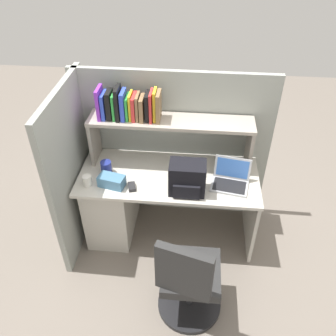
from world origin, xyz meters
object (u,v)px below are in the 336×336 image
object	(u,v)px
computer_mouse	(132,187)
snack_canister	(106,167)
tissue_box	(112,181)
laptop	(231,179)
office_chair	(189,283)
paper_cup	(87,181)
backpack	(187,178)

from	to	relation	value
computer_mouse	snack_canister	xyz separation A→B (m)	(-0.26, 0.19, 0.04)
tissue_box	snack_canister	xyz separation A→B (m)	(-0.09, 0.17, 0.01)
laptop	office_chair	bearing A→B (deg)	-111.18
computer_mouse	office_chair	size ratio (longest dim) A/B	0.11
paper_cup	computer_mouse	bearing A→B (deg)	-0.98
office_chair	backpack	bearing A→B (deg)	-69.43
computer_mouse	paper_cup	world-z (taller)	paper_cup
laptop	computer_mouse	bearing A→B (deg)	-170.64
paper_cup	snack_canister	world-z (taller)	snack_canister
computer_mouse	paper_cup	size ratio (longest dim) A/B	1.08
computer_mouse	tissue_box	world-z (taller)	tissue_box
tissue_box	office_chair	size ratio (longest dim) A/B	0.24
laptop	tissue_box	xyz separation A→B (m)	(-1.01, -0.12, -0.00)
backpack	computer_mouse	world-z (taller)	backpack
backpack	tissue_box	distance (m)	0.65
laptop	computer_mouse	distance (m)	0.85
laptop	backpack	size ratio (longest dim) A/B	1.16
laptop	backpack	distance (m)	0.40
backpack	computer_mouse	xyz separation A→B (m)	(-0.47, -0.01, -0.12)
computer_mouse	paper_cup	distance (m)	0.39
computer_mouse	tissue_box	distance (m)	0.18
computer_mouse	snack_canister	bearing A→B (deg)	128.44
computer_mouse	tissue_box	bearing A→B (deg)	158.08
tissue_box	snack_canister	size ratio (longest dim) A/B	1.86
tissue_box	office_chair	xyz separation A→B (m)	(0.70, -0.67, -0.39)
backpack	paper_cup	world-z (taller)	backpack
computer_mouse	laptop	bearing A→B (deg)	-6.51
computer_mouse	office_chair	world-z (taller)	office_chair
snack_canister	office_chair	size ratio (longest dim) A/B	0.13
paper_cup	office_chair	xyz separation A→B (m)	(0.91, -0.66, -0.38)
laptop	snack_canister	distance (m)	1.10
backpack	snack_canister	bearing A→B (deg)	166.46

